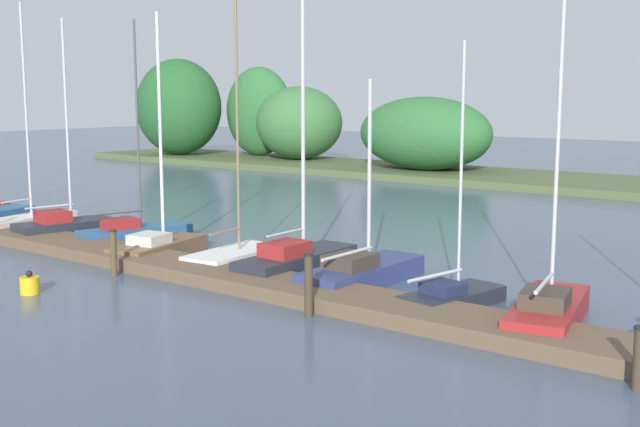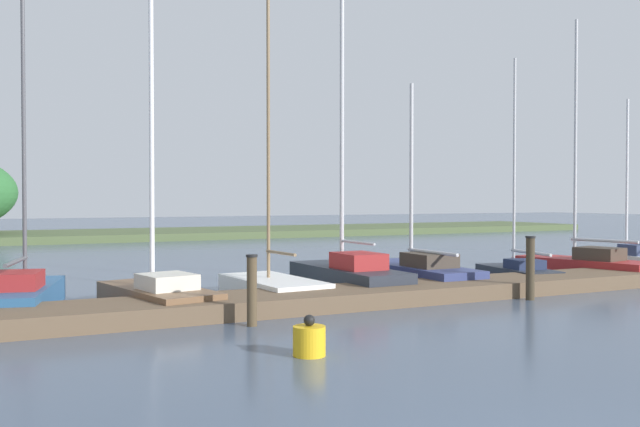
# 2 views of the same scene
# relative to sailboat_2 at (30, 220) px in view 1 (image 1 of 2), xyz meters

# --- Properties ---
(dock_pier) EXTENTS (30.26, 1.80, 0.35)m
(dock_pier) POSITION_rel_sailboat_2_xyz_m (8.46, -1.42, -0.18)
(dock_pier) COLOR brown
(dock_pier) RESTS_ON ground
(far_shore) EXTENTS (68.08, 8.14, 7.45)m
(far_shore) POSITION_rel_sailboat_2_xyz_m (-5.36, 25.56, 2.23)
(far_shore) COLOR #4C5B38
(far_shore) RESTS_ON ground
(sailboat_2) EXTENTS (1.89, 4.34, 8.09)m
(sailboat_2) POSITION_rel_sailboat_2_xyz_m (0.00, 0.00, 0.00)
(sailboat_2) COLOR silver
(sailboat_2) RESTS_ON ground
(sailboat_3) EXTENTS (1.89, 3.62, 7.39)m
(sailboat_3) POSITION_rel_sailboat_2_xyz_m (2.46, -0.10, 0.06)
(sailboat_3) COLOR #232833
(sailboat_3) RESTS_ON ground
(sailboat_4) EXTENTS (1.94, 3.99, 7.27)m
(sailboat_4) POSITION_rel_sailboat_2_xyz_m (4.94, 0.86, 0.01)
(sailboat_4) COLOR #285684
(sailboat_4) RESTS_ON ground
(sailboat_5) EXTENTS (1.94, 3.79, 7.29)m
(sailboat_5) POSITION_rel_sailboat_2_xyz_m (7.36, -0.17, 0.01)
(sailboat_5) COLOR brown
(sailboat_5) RESTS_ON ground
(sailboat_6) EXTENTS (1.63, 3.42, 7.99)m
(sailboat_6) POSITION_rel_sailboat_2_xyz_m (10.09, 0.36, -0.05)
(sailboat_6) COLOR white
(sailboat_6) RESTS_ON ground
(sailboat_7) EXTENTS (1.34, 4.38, 8.44)m
(sailboat_7) POSITION_rel_sailboat_2_xyz_m (12.19, 0.63, 0.09)
(sailboat_7) COLOR #232833
(sailboat_7) RESTS_ON ground
(sailboat_8) EXTENTS (1.34, 4.38, 5.27)m
(sailboat_8) POSITION_rel_sailboat_2_xyz_m (14.31, 0.73, -0.00)
(sailboat_8) COLOR navy
(sailboat_8) RESTS_ON ground
(sailboat_9) EXTENTS (1.57, 3.07, 6.09)m
(sailboat_9) POSITION_rel_sailboat_2_xyz_m (17.24, 0.18, -0.06)
(sailboat_9) COLOR #232833
(sailboat_9) RESTS_ON ground
(sailboat_10) EXTENTS (2.03, 4.19, 7.39)m
(sailboat_10) POSITION_rel_sailboat_2_xyz_m (19.56, 0.11, 0.02)
(sailboat_10) COLOR maroon
(sailboat_10) RESTS_ON ground
(mooring_piling_2) EXTENTS (0.21, 0.21, 1.27)m
(mooring_piling_2) POSITION_rel_sailboat_2_xyz_m (8.47, -2.76, 0.28)
(mooring_piling_2) COLOR #4C3D28
(mooring_piling_2) RESTS_ON ground
(mooring_piling_3) EXTENTS (0.22, 0.22, 1.42)m
(mooring_piling_3) POSITION_rel_sailboat_2_xyz_m (15.12, -2.58, 0.36)
(mooring_piling_3) COLOR #3D3323
(mooring_piling_3) RESTS_ON ground
(mooring_piling_4) EXTENTS (0.23, 0.23, 1.10)m
(mooring_piling_4) POSITION_rel_sailboat_2_xyz_m (22.23, -2.64, 0.20)
(mooring_piling_4) COLOR #3D3323
(mooring_piling_4) RESTS_ON ground
(channel_buoy_0) EXTENTS (0.47, 0.47, 0.59)m
(channel_buoy_0) POSITION_rel_sailboat_2_xyz_m (8.41, -5.26, -0.13)
(channel_buoy_0) COLOR gold
(channel_buoy_0) RESTS_ON ground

